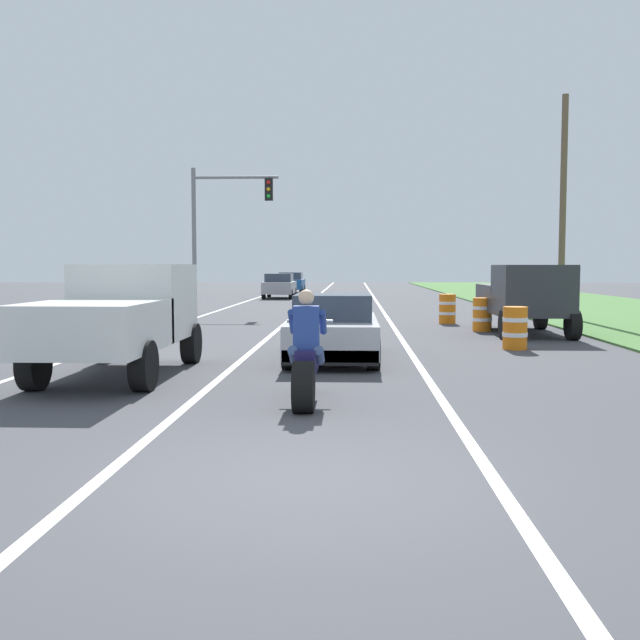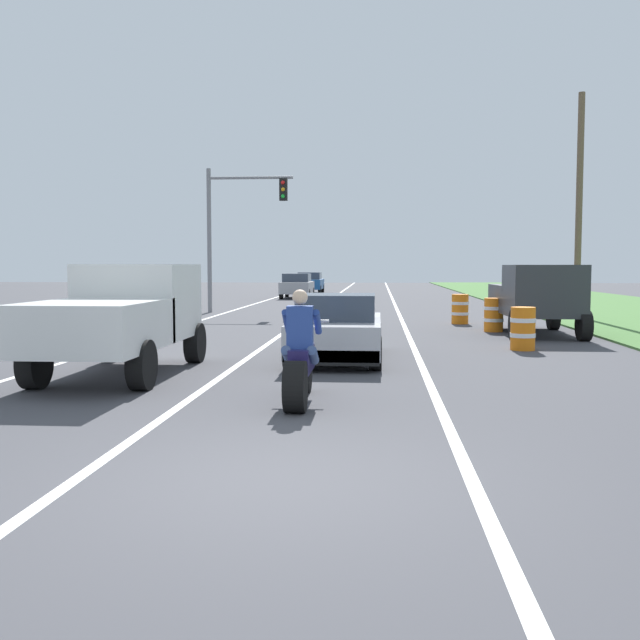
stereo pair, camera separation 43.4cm
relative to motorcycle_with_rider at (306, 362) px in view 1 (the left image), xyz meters
name	(u,v)px [view 1 (the left image)]	position (x,y,z in m)	size (l,w,h in m)	color
ground_plane	(295,485)	(0.15, -3.83, -0.59)	(160.00, 160.00, 0.00)	#424247
lane_stripe_left_solid	(191,319)	(-5.25, 16.17, -0.59)	(0.14, 120.00, 0.01)	white
lane_stripe_right_solid	(389,320)	(1.95, 16.17, -0.59)	(0.14, 120.00, 0.01)	white
lane_stripe_centre_dashed	(289,320)	(-1.65, 16.17, -0.59)	(0.14, 120.00, 0.01)	white
motorcycle_with_rider	(306,362)	(0.00, 0.00, 0.00)	(0.70, 2.21, 1.62)	black
sports_car_silver	(333,329)	(0.24, 4.99, 0.04)	(1.84, 4.30, 1.37)	#B7B7BC
pickup_truck_left_lane_white	(120,314)	(-3.46, 2.56, 0.51)	(2.02, 4.80, 1.98)	silver
pickup_truck_right_shoulder_dark_grey	(525,295)	(5.56, 11.00, 0.51)	(2.02, 4.80, 1.98)	#2D3035
traffic_light_mast_near	(219,218)	(-4.92, 20.15, 3.34)	(3.63, 0.34, 6.00)	gray
utility_pole_roadside	(563,207)	(8.47, 17.74, 3.55)	(0.24, 0.24, 8.28)	brown
construction_barrel_nearest	(515,328)	(4.44, 7.04, -0.09)	(0.58, 0.58, 1.00)	orange
construction_barrel_mid	(482,314)	(4.52, 11.86, -0.09)	(0.58, 0.58, 1.00)	orange
construction_barrel_far	(447,309)	(3.85, 14.75, -0.09)	(0.58, 0.58, 1.00)	orange
distant_car_far_ahead	(279,286)	(-3.82, 34.05, 0.18)	(1.80, 4.00, 1.50)	#99999E
distant_car_further_ahead	(291,282)	(-3.82, 42.56, 0.18)	(1.80, 4.00, 1.50)	#194C8C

